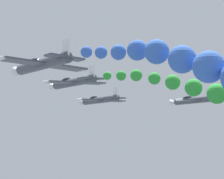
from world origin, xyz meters
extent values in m
cylinder|color=#474C56|center=(6.54, 11.08, 93.74)|extent=(1.13, 9.00, 1.13)
cone|color=white|center=(6.54, 16.18, 93.74)|extent=(1.08, 1.20, 1.08)
cube|color=#474C56|center=(6.54, 10.68, 93.64)|extent=(9.20, 1.90, 0.47)
cylinder|color=white|center=(1.94, 10.68, 93.50)|extent=(0.37, 1.40, 0.37)
cylinder|color=white|center=(11.14, 10.68, 93.79)|extent=(0.37, 1.40, 0.37)
cube|color=#474C56|center=(6.54, 7.08, 93.79)|extent=(3.80, 1.20, 0.30)
cube|color=white|center=(6.51, 6.98, 94.71)|extent=(0.19, 1.10, 1.60)
ellipsoid|color=black|center=(6.52, 12.88, 94.24)|extent=(0.82, 2.20, 0.72)
cylinder|color=#474C56|center=(-6.03, 0.89, 94.55)|extent=(1.17, 9.00, 1.17)
cone|color=white|center=(-6.03, 5.99, 94.55)|extent=(1.11, 1.20, 1.11)
cube|color=#474C56|center=(-6.02, 0.49, 94.45)|extent=(9.19, 1.90, 0.76)
cylinder|color=white|center=(-10.61, 0.49, 94.16)|extent=(0.38, 1.40, 0.38)
cylinder|color=white|center=(-1.43, 0.49, 94.74)|extent=(0.38, 1.40, 0.38)
cube|color=#474C56|center=(-6.03, -3.11, 94.60)|extent=(3.80, 1.20, 0.42)
cube|color=white|center=(-6.09, -3.21, 95.51)|extent=(0.24, 1.10, 1.61)
ellipsoid|color=black|center=(-6.06, 2.69, 95.04)|extent=(0.84, 2.20, 0.75)
sphere|color=green|center=(-6.09, -6.44, 94.54)|extent=(1.04, 1.04, 1.04)
sphere|color=green|center=(-5.82, -8.77, 94.30)|extent=(1.22, 1.22, 1.22)
sphere|color=green|center=(-5.50, -11.10, 94.09)|extent=(1.39, 1.39, 1.39)
sphere|color=green|center=(-4.87, -13.42, 93.51)|extent=(1.40, 1.40, 1.40)
sphere|color=green|center=(-4.37, -15.75, 92.86)|extent=(1.68, 1.68, 1.68)
sphere|color=green|center=(-3.67, -18.08, 92.08)|extent=(1.90, 1.90, 1.90)
sphere|color=green|center=(-2.76, -20.41, 91.29)|extent=(2.13, 2.13, 2.13)
cylinder|color=#474C56|center=(18.09, -0.37, 93.59)|extent=(1.15, 9.00, 1.15)
cone|color=white|center=(18.09, 4.73, 93.59)|extent=(1.09, 1.20, 1.09)
cube|color=#474C56|center=(18.09, -0.77, 93.49)|extent=(9.20, 1.90, 0.60)
cylinder|color=white|center=(13.50, -0.77, 93.27)|extent=(0.38, 1.40, 0.38)
cylinder|color=white|center=(22.69, -0.77, 93.70)|extent=(0.38, 1.40, 0.38)
cube|color=#474C56|center=(18.08, -4.37, 93.64)|extent=(3.80, 1.20, 0.35)
cube|color=white|center=(18.04, -4.47, 94.55)|extent=(0.21, 1.10, 1.60)
ellipsoid|color=black|center=(18.06, 1.43, 94.08)|extent=(0.83, 2.20, 0.74)
cylinder|color=#474C56|center=(-17.93, -10.89, 93.97)|extent=(1.11, 9.00, 1.11)
cone|color=white|center=(-17.93, -5.79, 93.97)|extent=(1.05, 1.20, 1.05)
cube|color=#474C56|center=(-17.93, -11.29, 93.87)|extent=(9.20, 1.90, 0.26)
cylinder|color=white|center=(-22.53, -11.29, 93.91)|extent=(0.36, 1.40, 0.36)
cylinder|color=white|center=(-13.33, -11.29, 93.83)|extent=(0.36, 1.40, 0.36)
cube|color=#474C56|center=(-17.93, -14.89, 94.02)|extent=(3.80, 1.20, 0.21)
cube|color=white|center=(-17.92, -14.99, 94.94)|extent=(0.15, 1.10, 1.60)
ellipsoid|color=black|center=(-17.93, -9.09, 94.47)|extent=(0.81, 2.20, 0.71)
sphere|color=blue|center=(-17.79, -18.04, 94.04)|extent=(1.03, 1.03, 1.03)
sphere|color=blue|center=(-17.86, -20.19, 93.63)|extent=(1.06, 1.06, 1.06)
sphere|color=blue|center=(-17.79, -22.33, 93.31)|extent=(1.26, 1.26, 1.26)
sphere|color=blue|center=(-17.74, -24.48, 93.12)|extent=(1.59, 1.59, 1.59)
sphere|color=blue|center=(-17.83, -26.63, 92.63)|extent=(1.81, 1.81, 1.81)
sphere|color=blue|center=(-17.57, -28.77, 91.79)|extent=(1.95, 1.95, 1.95)
sphere|color=blue|center=(-17.47, -30.92, 90.98)|extent=(2.12, 2.12, 2.12)
camera|label=1|loc=(-40.13, -48.59, 85.95)|focal=71.09mm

